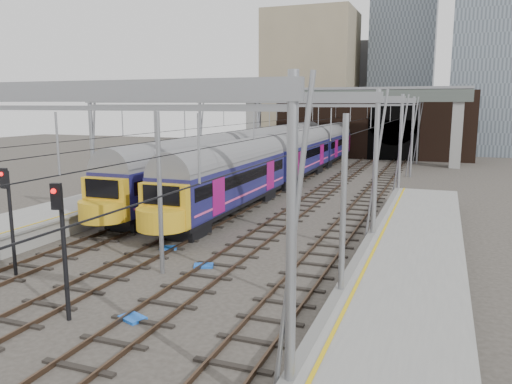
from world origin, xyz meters
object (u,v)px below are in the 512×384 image
at_px(train_second, 285,146).
at_px(signal_near_centre, 62,235).
at_px(train_main, 317,147).
at_px(signal_near_left, 9,208).

xyz_separation_m(train_second, signal_near_centre, (5.52, -42.42, 0.49)).
bearing_deg(train_second, train_main, -11.41).
bearing_deg(signal_near_left, train_second, 96.34).
xyz_separation_m(train_main, signal_near_centre, (1.52, -41.62, 0.51)).
distance_m(train_main, train_second, 4.08).
bearing_deg(signal_near_centre, train_second, 80.23).
height_order(train_second, signal_near_left, train_second).
relative_size(train_main, train_second, 0.99).
bearing_deg(signal_near_centre, signal_near_left, 134.56).
bearing_deg(signal_near_left, signal_near_centre, -22.18).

